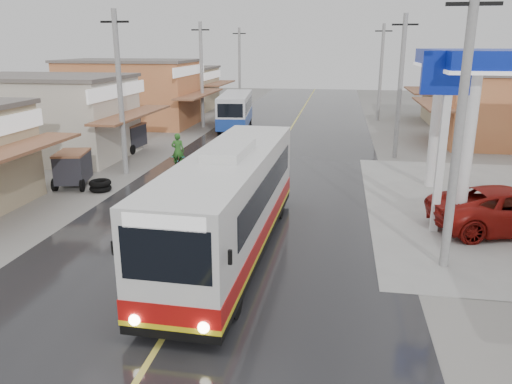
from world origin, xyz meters
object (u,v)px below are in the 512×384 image
(second_bus, at_px, (235,110))
(coach_bus, at_px, (231,202))
(tyre_stack, at_px, (100,186))
(jeepney, at_px, (512,210))
(tricycle_near, at_px, (73,167))
(cyclist, at_px, (179,161))
(tricycle_far, at_px, (130,136))

(second_bus, bearing_deg, coach_bus, -84.91)
(coach_bus, relative_size, tyre_stack, 11.32)
(coach_bus, height_order, jeepney, coach_bus)
(coach_bus, height_order, tricycle_near, coach_bus)
(tricycle_near, bearing_deg, cyclist, 21.48)
(coach_bus, xyz_separation_m, tyre_stack, (-7.31, 5.74, -1.42))
(cyclist, bearing_deg, tricycle_near, -153.35)
(cyclist, xyz_separation_m, tricycle_near, (-4.19, -2.91, 0.23))
(coach_bus, height_order, cyclist, coach_bus)
(tricycle_far, bearing_deg, jeepney, -24.43)
(tricycle_near, distance_m, tyre_stack, 1.74)
(second_bus, distance_m, jeepney, 24.92)
(second_bus, xyz_separation_m, tricycle_far, (-4.65, -9.68, -0.46))
(tyre_stack, bearing_deg, coach_bus, -38.15)
(cyclist, bearing_deg, tyre_stack, -136.42)
(second_bus, bearing_deg, cyclist, -95.61)
(coach_bus, xyz_separation_m, tricycle_far, (-9.49, 14.24, -0.71))
(tyre_stack, bearing_deg, tricycle_far, 104.39)
(jeepney, xyz_separation_m, tricycle_far, (-18.86, 10.78, 0.18))
(second_bus, distance_m, tricycle_far, 10.75)
(jeepney, relative_size, tricycle_far, 2.44)
(jeepney, xyz_separation_m, cyclist, (-14.02, 5.64, -0.07))
(jeepney, bearing_deg, tricycle_far, 46.82)
(cyclist, distance_m, tricycle_far, 7.07)
(jeepney, distance_m, cyclist, 15.11)
(cyclist, height_order, tricycle_near, cyclist)
(jeepney, height_order, cyclist, cyclist)
(jeepney, bearing_deg, cyclist, 54.65)
(tricycle_near, bearing_deg, tyre_stack, -29.95)
(jeepney, xyz_separation_m, tyre_stack, (-16.68, 2.28, -0.53))
(tricycle_near, relative_size, tyre_stack, 2.28)
(coach_bus, distance_m, second_bus, 24.41)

